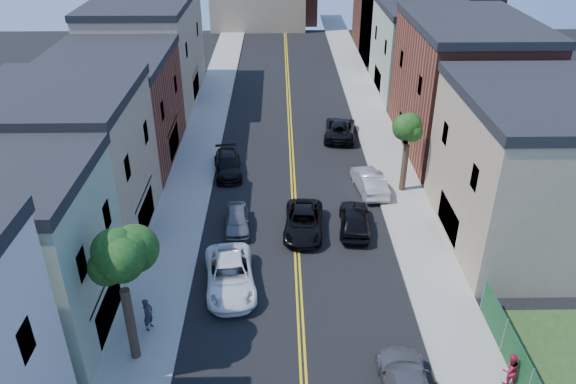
{
  "coord_description": "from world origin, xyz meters",
  "views": [
    {
      "loc": [
        -1.03,
        -5.37,
        19.88
      ],
      "look_at": [
        -0.47,
        26.44,
        2.0
      ],
      "focal_mm": 34.76,
      "sensor_mm": 36.0,
      "label": 1
    }
  ],
  "objects_px": {
    "silver_car_right": "(369,181)",
    "dark_car_right_far": "(340,129)",
    "black_suv_lane": "(304,222)",
    "black_car_right": "(355,219)",
    "black_car_left": "(228,165)",
    "pedestrian_right": "(510,369)",
    "white_pickup": "(230,276)",
    "pedestrian_left": "(148,314)",
    "grey_car_left": "(237,220)"
  },
  "relations": [
    {
      "from": "grey_car_left",
      "to": "silver_car_right",
      "type": "distance_m",
      "value": 10.52
    },
    {
      "from": "dark_car_right_far",
      "to": "white_pickup",
      "type": "bearing_deg",
      "value": 76.09
    },
    {
      "from": "grey_car_left",
      "to": "pedestrian_left",
      "type": "xyz_separation_m",
      "value": [
        -3.81,
        -9.3,
        0.37
      ]
    },
    {
      "from": "black_car_left",
      "to": "pedestrian_right",
      "type": "xyz_separation_m",
      "value": [
        14.1,
        -21.03,
        0.26
      ]
    },
    {
      "from": "grey_car_left",
      "to": "black_car_left",
      "type": "distance_m",
      "value": 8.04
    },
    {
      "from": "white_pickup",
      "to": "pedestrian_right",
      "type": "relative_size",
      "value": 3.46
    },
    {
      "from": "black_car_left",
      "to": "pedestrian_left",
      "type": "xyz_separation_m",
      "value": [
        -2.61,
        -17.25,
        0.34
      ]
    },
    {
      "from": "black_suv_lane",
      "to": "pedestrian_right",
      "type": "bearing_deg",
      "value": -51.6
    },
    {
      "from": "black_car_left",
      "to": "black_car_right",
      "type": "relative_size",
      "value": 1.03
    },
    {
      "from": "dark_car_right_far",
      "to": "black_suv_lane",
      "type": "xyz_separation_m",
      "value": [
        -3.83,
        -15.17,
        -0.04
      ]
    },
    {
      "from": "black_car_left",
      "to": "pedestrian_left",
      "type": "bearing_deg",
      "value": -105.96
    },
    {
      "from": "black_car_right",
      "to": "pedestrian_right",
      "type": "relative_size",
      "value": 2.88
    },
    {
      "from": "black_car_right",
      "to": "silver_car_right",
      "type": "relative_size",
      "value": 1.0
    },
    {
      "from": "silver_car_right",
      "to": "white_pickup",
      "type": "bearing_deg",
      "value": 41.69
    },
    {
      "from": "dark_car_right_far",
      "to": "black_suv_lane",
      "type": "distance_m",
      "value": 15.64
    },
    {
      "from": "black_car_left",
      "to": "black_suv_lane",
      "type": "relative_size",
      "value": 0.94
    },
    {
      "from": "silver_car_right",
      "to": "black_car_left",
      "type": "bearing_deg",
      "value": -23.79
    },
    {
      "from": "white_pickup",
      "to": "black_car_left",
      "type": "relative_size",
      "value": 1.16
    },
    {
      "from": "black_car_right",
      "to": "silver_car_right",
      "type": "xyz_separation_m",
      "value": [
        1.7,
        5.13,
        -0.02
      ]
    },
    {
      "from": "black_car_right",
      "to": "silver_car_right",
      "type": "bearing_deg",
      "value": -103.23
    },
    {
      "from": "black_suv_lane",
      "to": "pedestrian_left",
      "type": "bearing_deg",
      "value": -127.96
    },
    {
      "from": "black_car_right",
      "to": "silver_car_right",
      "type": "height_order",
      "value": "black_car_right"
    },
    {
      "from": "pedestrian_left",
      "to": "silver_car_right",
      "type": "bearing_deg",
      "value": -23.23
    },
    {
      "from": "grey_car_left",
      "to": "black_suv_lane",
      "type": "height_order",
      "value": "black_suv_lane"
    },
    {
      "from": "grey_car_left",
      "to": "black_car_left",
      "type": "bearing_deg",
      "value": 94.18
    },
    {
      "from": "pedestrian_right",
      "to": "white_pickup",
      "type": "bearing_deg",
      "value": -45.11
    },
    {
      "from": "black_suv_lane",
      "to": "black_car_right",
      "type": "bearing_deg",
      "value": 7.26
    },
    {
      "from": "white_pickup",
      "to": "black_car_right",
      "type": "xyz_separation_m",
      "value": [
        7.6,
        5.73,
        0.02
      ]
    },
    {
      "from": "pedestrian_left",
      "to": "black_suv_lane",
      "type": "bearing_deg",
      "value": -22.83
    },
    {
      "from": "white_pickup",
      "to": "black_car_left",
      "type": "xyz_separation_m",
      "value": [
        -1.2,
        13.88,
        -0.08
      ]
    },
    {
      "from": "pedestrian_right",
      "to": "black_car_right",
      "type": "bearing_deg",
      "value": -83.76
    },
    {
      "from": "black_car_left",
      "to": "grey_car_left",
      "type": "bearing_deg",
      "value": -88.75
    },
    {
      "from": "grey_car_left",
      "to": "black_car_left",
      "type": "relative_size",
      "value": 0.81
    },
    {
      "from": "pedestrian_left",
      "to": "pedestrian_right",
      "type": "relative_size",
      "value": 1.09
    },
    {
      "from": "silver_car_right",
      "to": "dark_car_right_far",
      "type": "relative_size",
      "value": 0.86
    },
    {
      "from": "silver_car_right",
      "to": "black_car_right",
      "type": "bearing_deg",
      "value": 63.93
    },
    {
      "from": "silver_car_right",
      "to": "pedestrian_right",
      "type": "bearing_deg",
      "value": 93.57
    },
    {
      "from": "grey_car_left",
      "to": "black_car_right",
      "type": "xyz_separation_m",
      "value": [
        7.6,
        -0.21,
        0.13
      ]
    },
    {
      "from": "black_suv_lane",
      "to": "pedestrian_left",
      "type": "xyz_separation_m",
      "value": [
        -8.11,
        -8.92,
        0.33
      ]
    },
    {
      "from": "black_car_right",
      "to": "pedestrian_left",
      "type": "bearing_deg",
      "value": 43.66
    },
    {
      "from": "silver_car_right",
      "to": "black_suv_lane",
      "type": "bearing_deg",
      "value": 38.93
    },
    {
      "from": "black_car_right",
      "to": "black_car_left",
      "type": "bearing_deg",
      "value": -37.69
    },
    {
      "from": "dark_car_right_far",
      "to": "pedestrian_left",
      "type": "relative_size",
      "value": 3.06
    },
    {
      "from": "grey_car_left",
      "to": "pedestrian_left",
      "type": "relative_size",
      "value": 2.21
    },
    {
      "from": "black_car_left",
      "to": "dark_car_right_far",
      "type": "height_order",
      "value": "dark_car_right_far"
    },
    {
      "from": "white_pickup",
      "to": "black_car_right",
      "type": "height_order",
      "value": "black_car_right"
    },
    {
      "from": "grey_car_left",
      "to": "pedestrian_left",
      "type": "distance_m",
      "value": 10.06
    },
    {
      "from": "grey_car_left",
      "to": "silver_car_right",
      "type": "relative_size",
      "value": 0.84
    },
    {
      "from": "black_suv_lane",
      "to": "grey_car_left",
      "type": "bearing_deg",
      "value": 179.29
    },
    {
      "from": "grey_car_left",
      "to": "white_pickup",
      "type": "bearing_deg",
      "value": -94.42
    }
  ]
}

